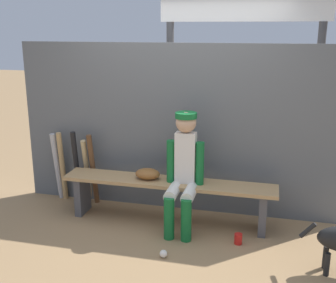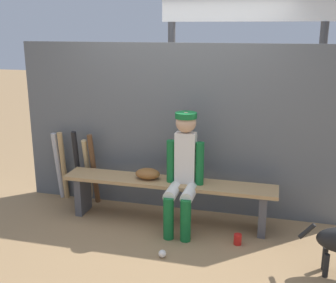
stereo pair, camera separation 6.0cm
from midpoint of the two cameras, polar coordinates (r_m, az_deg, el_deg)
name	(u,v)px [view 1 (the left image)]	position (r m, az deg, el deg)	size (l,w,h in m)	color
ground_plane	(168,221)	(4.85, -0.36, -10.82)	(30.00, 30.00, 0.00)	#9E7A51
chainlink_fence	(176,129)	(4.89, 0.80, 1.69)	(3.85, 0.03, 1.97)	#595E63
dugout_bench	(168,190)	(4.70, -0.37, -6.65)	(2.39, 0.36, 0.49)	tan
player_seated	(183,168)	(4.44, 1.73, -3.61)	(0.41, 0.55, 1.28)	silver
baseball_glove	(148,174)	(4.70, -3.16, -4.41)	(0.28, 0.20, 0.12)	brown
bat_wood_dark	(93,170)	(5.22, -10.49, -3.79)	(0.06, 0.06, 0.90)	brown
bat_wood_natural	(87,170)	(5.33, -11.31, -3.85)	(0.06, 0.06, 0.84)	tan
bat_aluminum_black	(77,168)	(5.29, -12.65, -3.51)	(0.06, 0.06, 0.93)	black
bat_wood_tan	(62,166)	(5.44, -14.49, -3.29)	(0.06, 0.06, 0.89)	tan
bat_aluminum_silver	(57,167)	(5.47, -15.16, -3.31)	(0.06, 0.06, 0.88)	#B7B7BC
baseball	(163,254)	(4.16, -1.06, -15.02)	(0.07, 0.07, 0.07)	white
cup_on_ground	(238,239)	(4.43, 9.14, -12.95)	(0.08, 0.08, 0.11)	red
cup_on_bench	(178,178)	(4.59, 0.98, -4.93)	(0.08, 0.08, 0.11)	#1E47AD
scoreboard	(249,16)	(5.62, 10.69, 16.50)	(2.44, 0.27, 3.23)	#3F3F42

